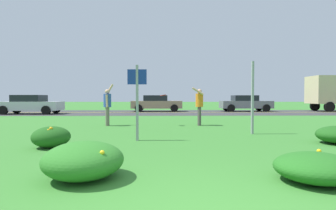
# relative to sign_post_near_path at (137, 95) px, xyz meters

# --- Properties ---
(ground_plane) EXTENTS (120.00, 120.00, 0.00)m
(ground_plane) POSITION_rel_sign_post_near_path_xyz_m (1.16, 4.39, -1.36)
(ground_plane) COLOR #387A2D
(highway_strip) EXTENTS (120.00, 7.78, 0.01)m
(highway_strip) POSITION_rel_sign_post_near_path_xyz_m (1.16, 14.23, -1.36)
(highway_strip) COLOR #38383A
(highway_strip) RESTS_ON ground
(highway_center_stripe) EXTENTS (120.00, 0.16, 0.00)m
(highway_center_stripe) POSITION_rel_sign_post_near_path_xyz_m (1.16, 14.23, -1.35)
(highway_center_stripe) COLOR yellow
(highway_center_stripe) RESTS_ON ground
(daylily_clump_front_right) EXTENTS (1.26, 1.26, 0.59)m
(daylily_clump_front_right) POSITION_rel_sign_post_near_path_xyz_m (-0.49, -3.63, -1.07)
(daylily_clump_front_right) COLOR #2D7526
(daylily_clump_front_right) RESTS_ON ground
(daylily_clump_near_camera) EXTENTS (0.95, 0.93, 0.55)m
(daylily_clump_near_camera) POSITION_rel_sign_post_near_path_xyz_m (-2.10, -1.02, -1.09)
(daylily_clump_near_camera) COLOR #1E5619
(daylily_clump_near_camera) RESTS_ON ground
(daylily_clump_mid_right) EXTENTS (1.25, 1.19, 0.47)m
(daylily_clump_mid_right) POSITION_rel_sign_post_near_path_xyz_m (3.08, -3.87, -1.14)
(daylily_clump_mid_right) COLOR #23661E
(daylily_clump_mid_right) RESTS_ON ground
(sign_post_near_path) EXTENTS (0.56, 0.10, 2.23)m
(sign_post_near_path) POSITION_rel_sign_post_near_path_xyz_m (0.00, 0.00, 0.00)
(sign_post_near_path) COLOR #93969B
(sign_post_near_path) RESTS_ON ground
(sign_post_by_roadside) EXTENTS (0.07, 0.10, 2.53)m
(sign_post_by_roadside) POSITION_rel_sign_post_near_path_xyz_m (3.88, 1.32, -0.09)
(sign_post_by_roadside) COLOR #93969B
(sign_post_by_roadside) RESTS_ON ground
(person_thrower_blue_shirt) EXTENTS (0.42, 0.49, 1.89)m
(person_thrower_blue_shirt) POSITION_rel_sign_post_near_path_xyz_m (-1.73, 4.11, -0.37)
(person_thrower_blue_shirt) COLOR #2D4C9E
(person_thrower_blue_shirt) RESTS_ON ground
(person_catcher_orange_shirt) EXTENTS (0.53, 0.49, 1.74)m
(person_catcher_orange_shirt) POSITION_rel_sign_post_near_path_xyz_m (2.41, 4.13, -0.37)
(person_catcher_orange_shirt) COLOR orange
(person_catcher_orange_shirt) RESTS_ON ground
(frisbee_red) EXTENTS (0.27, 0.27, 0.07)m
(frisbee_red) POSITION_rel_sign_post_near_path_xyz_m (0.77, 4.02, 0.01)
(frisbee_red) COLOR red
(car_silver_leftmost) EXTENTS (4.50, 2.00, 1.45)m
(car_silver_leftmost) POSITION_rel_sign_post_near_path_xyz_m (-9.34, 12.48, -0.62)
(car_silver_leftmost) COLOR #B7BABF
(car_silver_leftmost) RESTS_ON ground
(car_tan_center_left) EXTENTS (4.50, 2.00, 1.45)m
(car_tan_center_left) POSITION_rel_sign_post_near_path_xyz_m (0.18, 15.98, -0.62)
(car_tan_center_left) COLOR #937F60
(car_tan_center_left) RESTS_ON ground
(car_gray_center_right) EXTENTS (4.50, 2.00, 1.45)m
(car_gray_center_right) POSITION_rel_sign_post_near_path_xyz_m (8.25, 15.98, -0.62)
(car_gray_center_right) COLOR slate
(car_gray_center_right) RESTS_ON ground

